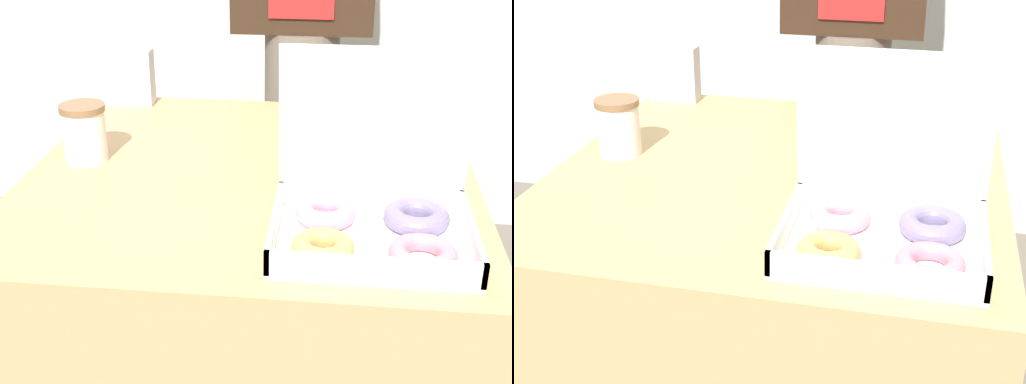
# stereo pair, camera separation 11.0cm
# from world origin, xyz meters

# --- Properties ---
(table) EXTENTS (0.82, 0.85, 0.76)m
(table) POSITION_xyz_m (0.00, 0.00, 0.38)
(table) COLOR tan
(table) RESTS_ON ground_plane
(donut_box) EXTENTS (0.30, 0.24, 0.28)m
(donut_box) POSITION_xyz_m (0.22, -0.24, 0.81)
(donut_box) COLOR white
(donut_box) RESTS_ON table
(coffee_cup) EXTENTS (0.09, 0.09, 0.11)m
(coffee_cup) POSITION_xyz_m (-0.32, 0.01, 0.82)
(coffee_cup) COLOR silver
(coffee_cup) RESTS_ON table
(napkin_holder) EXTENTS (0.12, 0.05, 0.13)m
(napkin_holder) POSITION_xyz_m (-0.34, 0.37, 0.83)
(napkin_holder) COLOR silver
(napkin_holder) RESTS_ON table
(person_customer) EXTENTS (0.36, 0.20, 1.65)m
(person_customer) POSITION_xyz_m (0.05, 0.68, 0.91)
(person_customer) COLOR #665B51
(person_customer) RESTS_ON ground_plane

